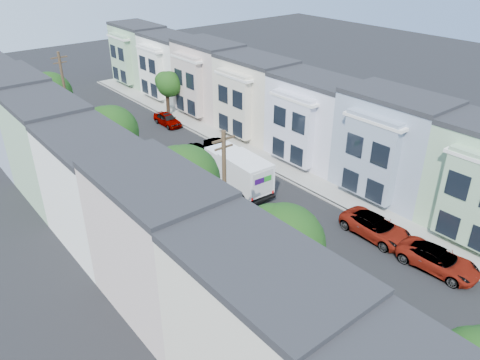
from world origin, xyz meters
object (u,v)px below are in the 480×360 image
(parked_left_d, at_px, (154,190))
(parked_right_b, at_px, (376,228))
(lead_sedan, at_px, (198,153))
(parked_right_a, at_px, (438,260))
(fedex_truck, at_px, (239,170))
(parked_right_c, at_px, (219,147))
(tree_e, at_px, (50,94))
(parked_left_c, at_px, (276,281))
(parked_left_b, at_px, (380,358))
(tree_far_r, at_px, (169,85))
(parked_right_d, at_px, (167,119))
(tree_d, at_px, (111,132))
(utility_pole_near, at_px, (225,206))
(utility_pole_far, at_px, (67,102))
(tree_b, at_px, (282,246))
(tree_c, at_px, (185,179))

(parked_left_d, distance_m, parked_right_b, 18.58)
(lead_sedan, distance_m, parked_right_a, 24.76)
(fedex_truck, height_order, parked_right_c, fedex_truck)
(tree_e, xyz_separation_m, parked_right_b, (11.20, -34.99, -3.94))
(parked_right_a, xyz_separation_m, parked_right_b, (0.00, 5.00, 0.03))
(parked_left_c, height_order, parked_right_c, parked_left_c)
(parked_left_b, bearing_deg, tree_far_r, 76.19)
(tree_far_r, height_order, parked_right_d, tree_far_r)
(tree_d, height_order, utility_pole_near, utility_pole_near)
(utility_pole_far, bearing_deg, parked_left_c, -87.28)
(tree_b, xyz_separation_m, utility_pole_near, (0.00, 5.13, 0.17))
(tree_far_r, distance_m, utility_pole_far, 13.46)
(tree_e, distance_m, parked_left_b, 42.67)
(tree_b, xyz_separation_m, fedex_truck, (7.90, 13.51, -3.14))
(tree_d, height_order, tree_e, tree_d)
(lead_sedan, xyz_separation_m, parked_right_c, (2.49, -0.08, -0.02))
(parked_left_b, height_order, parked_right_b, parked_right_b)
(tree_e, xyz_separation_m, lead_sedan, (8.71, -15.36, -4.07))
(tree_e, height_order, parked_right_a, tree_e)
(tree_c, height_order, parked_right_b, tree_c)
(parked_right_a, bearing_deg, tree_e, 100.74)
(parked_left_c, distance_m, parked_right_d, 30.83)
(tree_e, bearing_deg, tree_d, -90.00)
(tree_e, distance_m, parked_left_c, 34.90)
(parked_right_b, bearing_deg, parked_right_a, -89.05)
(tree_far_r, relative_size, utility_pole_near, 0.56)
(tree_e, height_order, parked_right_d, tree_e)
(utility_pole_near, height_order, parked_right_d, utility_pole_near)
(tree_b, height_order, parked_left_b, tree_b)
(tree_b, distance_m, parked_left_b, 7.61)
(parked_left_c, xyz_separation_m, parked_right_b, (9.80, -0.36, 0.12))
(parked_right_a, relative_size, parked_right_c, 1.42)
(tree_c, relative_size, tree_d, 1.03)
(tree_far_r, relative_size, parked_right_b, 1.00)
(utility_pole_far, relative_size, parked_right_a, 1.86)
(utility_pole_far, relative_size, parked_left_d, 2.42)
(tree_b, relative_size, tree_far_r, 1.32)
(tree_d, xyz_separation_m, parked_left_b, (1.40, -27.30, -4.30))
(fedex_truck, relative_size, parked_right_d, 1.53)
(tree_b, height_order, tree_e, tree_b)
(tree_d, bearing_deg, tree_c, -90.00)
(parked_left_c, xyz_separation_m, parked_right_a, (9.80, -5.36, 0.09))
(fedex_truck, bearing_deg, parked_right_c, 69.03)
(parked_left_c, height_order, parked_right_d, parked_right_d)
(tree_e, bearing_deg, parked_right_a, -74.35)
(tree_b, bearing_deg, tree_c, 90.00)
(tree_b, bearing_deg, parked_right_b, 6.81)
(tree_e, height_order, parked_left_b, tree_e)
(tree_d, distance_m, parked_right_c, 12.03)
(tree_d, distance_m, utility_pole_far, 9.96)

